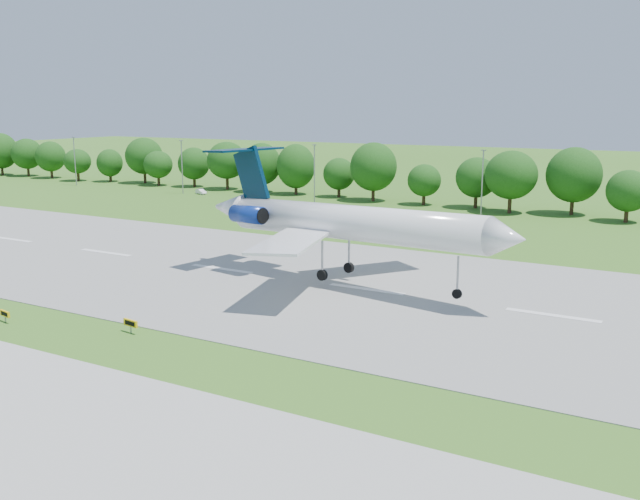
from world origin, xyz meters
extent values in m
plane|color=#36641A|center=(0.00, 0.00, 0.00)|extent=(600.00, 600.00, 0.00)
cube|color=gray|center=(0.00, 25.00, 0.04)|extent=(400.00, 45.00, 0.08)
cylinder|color=#382314|center=(-100.00, 92.00, 1.80)|extent=(0.70, 0.70, 3.60)
sphere|color=#13380E|center=(-100.00, 92.00, 6.20)|extent=(8.40, 8.40, 8.40)
cylinder|color=#382314|center=(-60.00, 92.00, 1.80)|extent=(0.70, 0.70, 3.60)
sphere|color=#13380E|center=(-60.00, 92.00, 6.20)|extent=(8.40, 8.40, 8.40)
cylinder|color=#382314|center=(-20.00, 92.00, 1.80)|extent=(0.70, 0.70, 3.60)
sphere|color=#13380E|center=(-20.00, 92.00, 6.20)|extent=(8.40, 8.40, 8.40)
cylinder|color=#382314|center=(20.00, 92.00, 1.80)|extent=(0.70, 0.70, 3.60)
sphere|color=#13380E|center=(20.00, 92.00, 6.20)|extent=(8.40, 8.40, 8.40)
cylinder|color=gray|center=(-90.00, 82.00, 6.00)|extent=(0.24, 0.24, 12.00)
cube|color=gray|center=(-90.00, 82.00, 12.10)|extent=(0.90, 0.25, 0.18)
cylinder|color=gray|center=(-55.00, 82.00, 6.00)|extent=(0.24, 0.24, 12.00)
cube|color=gray|center=(-55.00, 82.00, 12.10)|extent=(0.90, 0.25, 0.18)
cylinder|color=gray|center=(-20.00, 82.00, 6.00)|extent=(0.24, 0.24, 12.00)
cube|color=gray|center=(-20.00, 82.00, 12.10)|extent=(0.90, 0.25, 0.18)
cylinder|color=gray|center=(15.00, 82.00, 6.00)|extent=(0.24, 0.24, 12.00)
cube|color=gray|center=(15.00, 82.00, 12.10)|extent=(0.90, 0.25, 0.18)
cylinder|color=white|center=(18.10, 25.00, 7.34)|extent=(33.27, 9.47, 4.73)
cone|color=white|center=(36.09, 21.87, 7.82)|extent=(4.23, 4.42, 3.94)
cone|color=white|center=(-0.77, 28.28, 7.27)|extent=(5.96, 4.72, 3.99)
cube|color=white|center=(14.82, 17.75, 6.18)|extent=(9.05, 15.25, 0.42)
cube|color=white|center=(17.46, 32.93, 6.18)|extent=(12.70, 14.89, 0.42)
cube|color=#041F32|center=(2.92, 27.64, 11.49)|extent=(5.74, 1.52, 7.47)
cube|color=#041F32|center=(1.83, 27.83, 14.66)|extent=(5.27, 10.90, 0.34)
cylinder|color=navy|center=(4.59, 24.44, 7.32)|extent=(4.97, 2.86, 2.21)
cylinder|color=navy|center=(5.58, 30.08, 7.32)|extent=(4.97, 2.86, 2.21)
cylinder|color=gray|center=(31.11, 22.74, 3.49)|extent=(0.22, 0.22, 3.85)
cylinder|color=black|center=(31.11, 22.74, 1.56)|extent=(1.03, 0.49, 0.99)
cylinder|color=gray|center=(15.51, 22.99, 3.49)|extent=(0.26, 0.26, 3.85)
cylinder|color=black|center=(15.51, 22.99, 1.56)|extent=(1.28, 0.70, 1.21)
cylinder|color=gray|center=(16.34, 27.76, 3.49)|extent=(0.26, 0.26, 3.85)
cylinder|color=black|center=(16.34, 27.76, 1.56)|extent=(1.28, 0.70, 1.21)
cube|color=gray|center=(-4.08, -2.63, 0.35)|extent=(0.12, 0.12, 0.70)
cube|color=yellow|center=(-4.08, -2.63, 0.85)|extent=(1.60, 0.48, 0.55)
cube|color=black|center=(-4.11, -2.74, 0.85)|extent=(1.18, 0.25, 0.35)
cube|color=gray|center=(8.45, 0.86, 0.39)|extent=(0.12, 0.12, 0.77)
cube|color=yellow|center=(8.45, 0.86, 0.94)|extent=(1.77, 0.43, 0.61)
cube|color=black|center=(8.43, 0.74, 0.94)|extent=(1.31, 0.20, 0.39)
imported|color=silver|center=(-51.05, 83.57, 0.58)|extent=(3.74, 2.57, 1.17)
imported|color=silver|center=(-6.95, 75.28, 0.59)|extent=(3.62, 1.82, 1.18)
camera|label=1|loc=(53.43, -43.48, 19.97)|focal=40.00mm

